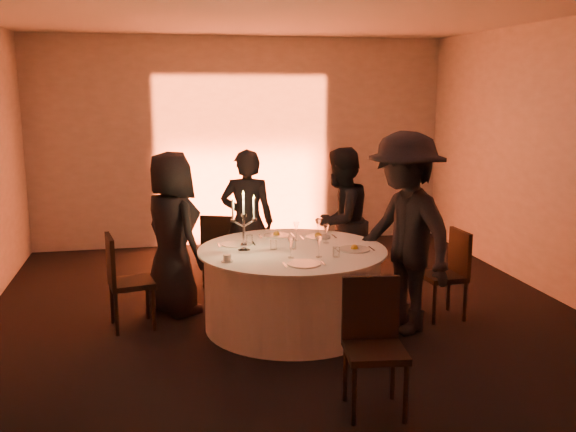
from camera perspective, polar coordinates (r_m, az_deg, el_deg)
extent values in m
plane|color=black|center=(6.34, 0.37, -9.70)|extent=(7.00, 7.00, 0.00)
plane|color=silver|center=(5.96, 0.41, 18.31)|extent=(7.00, 7.00, 0.00)
plane|color=#B1ADA5|center=(9.40, -4.11, 6.56)|extent=(7.00, 0.00, 7.00)
plane|color=#B1ADA5|center=(2.71, 16.12, -5.69)|extent=(7.00, 0.00, 7.00)
cube|color=black|center=(9.34, -3.74, -2.48)|extent=(0.25, 0.12, 0.10)
cylinder|color=black|center=(6.34, 0.37, -9.57)|extent=(0.60, 0.60, 0.03)
cylinder|color=black|center=(6.22, 0.38, -6.47)|extent=(0.20, 0.20, 0.75)
cylinder|color=white|center=(6.22, 0.38, -6.47)|extent=(1.68, 1.68, 0.75)
cylinder|color=white|center=(6.11, 0.38, -3.03)|extent=(1.80, 1.80, 0.02)
cube|color=black|center=(6.34, -13.75, -5.81)|extent=(0.47, 0.47, 0.05)
cube|color=black|center=(6.26, -15.50, -3.77)|extent=(0.11, 0.40, 0.46)
cylinder|color=black|center=(6.28, -11.84, -8.08)|extent=(0.04, 0.04, 0.43)
cylinder|color=black|center=(6.60, -12.39, -7.13)|extent=(0.04, 0.04, 0.43)
cylinder|color=black|center=(6.23, -14.99, -8.37)|extent=(0.04, 0.04, 0.43)
cylinder|color=black|center=(6.56, -15.38, -7.40)|extent=(0.04, 0.04, 0.43)
cube|color=black|center=(7.53, -6.00, -3.07)|extent=(0.48, 0.48, 0.05)
cube|color=black|center=(7.32, -6.36, -1.63)|extent=(0.37, 0.17, 0.43)
cylinder|color=black|center=(7.70, -4.51, -4.33)|extent=(0.04, 0.04, 0.40)
cylinder|color=black|center=(7.78, -6.82, -4.23)|extent=(0.04, 0.04, 0.40)
cylinder|color=black|center=(7.40, -5.06, -5.00)|extent=(0.04, 0.04, 0.40)
cylinder|color=black|center=(7.48, -7.46, -4.87)|extent=(0.04, 0.04, 0.40)
cube|color=black|center=(7.83, 4.46, -2.53)|extent=(0.51, 0.51, 0.05)
cube|color=black|center=(7.67, 5.40, -1.08)|extent=(0.34, 0.22, 0.42)
cylinder|color=black|center=(8.10, 4.39, -3.57)|extent=(0.04, 0.04, 0.40)
cylinder|color=black|center=(7.88, 2.81, -3.97)|extent=(0.04, 0.04, 0.40)
cylinder|color=black|center=(7.89, 6.07, -4.00)|extent=(0.04, 0.04, 0.40)
cylinder|color=black|center=(7.67, 4.49, -4.43)|extent=(0.04, 0.04, 0.40)
cube|color=black|center=(6.61, 13.59, -5.24)|extent=(0.41, 0.41, 0.05)
cube|color=black|center=(6.63, 15.03, -3.11)|extent=(0.06, 0.39, 0.44)
cylinder|color=black|center=(6.74, 11.58, -6.76)|extent=(0.04, 0.04, 0.42)
cylinder|color=black|center=(6.46, 12.87, -7.62)|extent=(0.04, 0.04, 0.42)
cylinder|color=black|center=(6.89, 14.09, -6.48)|extent=(0.04, 0.04, 0.42)
cylinder|color=black|center=(6.62, 15.46, -7.30)|extent=(0.04, 0.04, 0.42)
cube|color=black|center=(4.64, 7.76, -11.86)|extent=(0.46, 0.46, 0.05)
cube|color=black|center=(4.72, 7.35, -8.10)|extent=(0.42, 0.09, 0.47)
cylinder|color=black|center=(4.55, 5.90, -15.56)|extent=(0.04, 0.04, 0.45)
cylinder|color=black|center=(4.62, 10.41, -15.23)|extent=(0.04, 0.04, 0.45)
cylinder|color=black|center=(4.86, 5.11, -13.68)|extent=(0.04, 0.04, 0.45)
cylinder|color=black|center=(4.93, 9.31, -13.41)|extent=(0.04, 0.04, 0.45)
imported|color=black|center=(6.57, -10.25, -1.54)|extent=(0.86, 0.97, 1.66)
imported|color=black|center=(7.13, -3.64, -0.54)|extent=(0.67, 0.52, 1.62)
imported|color=black|center=(7.13, 4.67, -0.49)|extent=(1.01, 0.99, 1.64)
imported|color=black|center=(6.07, 10.30, -1.51)|extent=(1.03, 1.37, 1.89)
cylinder|color=white|center=(6.28, -4.61, -2.51)|extent=(0.29, 0.29, 0.01)
cube|color=silver|center=(6.26, -6.15, -2.59)|extent=(0.01, 0.17, 0.01)
cube|color=silver|center=(6.30, -3.07, -2.45)|extent=(0.02, 0.17, 0.01)
cylinder|color=white|center=(6.62, -1.04, -1.74)|extent=(0.26, 0.26, 0.01)
cube|color=silver|center=(6.60, -2.49, -1.82)|extent=(0.02, 0.17, 0.01)
cube|color=silver|center=(6.66, 0.40, -1.69)|extent=(0.01, 0.17, 0.01)
sphere|color=orange|center=(6.62, -1.04, -1.39)|extent=(0.07, 0.07, 0.07)
cylinder|color=white|center=(6.57, 2.69, -1.86)|extent=(0.25, 0.25, 0.01)
cube|color=silver|center=(6.53, 1.24, -1.94)|extent=(0.02, 0.17, 0.01)
cube|color=silver|center=(6.61, 4.12, -1.80)|extent=(0.01, 0.17, 0.01)
sphere|color=orange|center=(6.56, 2.69, -1.51)|extent=(0.07, 0.07, 0.07)
cylinder|color=white|center=(6.09, 5.92, -2.96)|extent=(0.30, 0.30, 0.01)
cube|color=silver|center=(6.05, 4.38, -3.06)|extent=(0.02, 0.17, 0.01)
cube|color=silver|center=(6.15, 7.43, -2.88)|extent=(0.01, 0.17, 0.01)
sphere|color=orange|center=(6.08, 5.93, -2.58)|extent=(0.07, 0.07, 0.07)
cylinder|color=white|center=(5.57, 1.44, -4.28)|extent=(0.29, 0.29, 0.01)
cube|color=silver|center=(5.53, -0.28, -4.38)|extent=(0.02, 0.17, 0.01)
cube|color=silver|center=(5.61, 3.13, -4.19)|extent=(0.02, 0.17, 0.01)
cylinder|color=white|center=(5.69, -5.43, -4.02)|extent=(0.11, 0.11, 0.01)
cylinder|color=white|center=(5.68, -5.43, -3.68)|extent=(0.07, 0.07, 0.06)
cylinder|color=silver|center=(6.02, -3.93, -3.10)|extent=(0.12, 0.12, 0.02)
sphere|color=silver|center=(6.00, -3.93, -2.60)|extent=(0.06, 0.06, 0.06)
cylinder|color=silver|center=(5.98, -3.95, -1.51)|extent=(0.02, 0.02, 0.31)
cylinder|color=silver|center=(5.94, -3.97, 0.06)|extent=(0.05, 0.05, 0.03)
cylinder|color=white|center=(5.92, -3.98, 1.04)|extent=(0.02, 0.02, 0.20)
cone|color=#FFAE2D|center=(5.90, -4.00, 2.16)|extent=(0.02, 0.02, 0.03)
cylinder|color=silver|center=(5.95, -4.43, -0.68)|extent=(0.11, 0.02, 0.07)
cylinder|color=silver|center=(5.94, -4.91, -0.41)|extent=(0.05, 0.05, 0.03)
cylinder|color=white|center=(5.92, -4.93, 0.58)|extent=(0.02, 0.02, 0.20)
cone|color=#FFAE2D|center=(5.90, -4.95, 1.69)|extent=(0.02, 0.02, 0.03)
cylinder|color=silver|center=(5.96, -3.49, -0.64)|extent=(0.11, 0.02, 0.07)
cylinder|color=silver|center=(5.96, -3.02, -0.33)|extent=(0.05, 0.05, 0.03)
cylinder|color=white|center=(5.94, -3.03, 0.65)|extent=(0.02, 0.02, 0.20)
cone|color=#FFAE2D|center=(5.92, -3.04, 1.76)|extent=(0.02, 0.02, 0.03)
cylinder|color=silver|center=(5.82, 2.75, -3.65)|extent=(0.06, 0.06, 0.01)
cylinder|color=silver|center=(5.80, 2.76, -3.15)|extent=(0.01, 0.01, 0.10)
cone|color=silver|center=(5.78, 2.76, -2.29)|extent=(0.07, 0.07, 0.09)
cylinder|color=silver|center=(6.43, 0.73, -2.19)|extent=(0.06, 0.06, 0.01)
cylinder|color=silver|center=(6.42, 0.73, -1.74)|extent=(0.01, 0.01, 0.10)
cone|color=silver|center=(6.40, 0.73, -0.95)|extent=(0.07, 0.07, 0.09)
cylinder|color=silver|center=(5.79, 0.26, -3.71)|extent=(0.06, 0.06, 0.01)
cylinder|color=silver|center=(5.77, 0.26, -3.21)|extent=(0.01, 0.01, 0.10)
cone|color=silver|center=(5.75, 0.26, -2.34)|extent=(0.07, 0.07, 0.09)
cylinder|color=silver|center=(6.33, 3.39, -2.41)|extent=(0.06, 0.06, 0.01)
cylinder|color=silver|center=(6.32, 3.40, -1.95)|extent=(0.01, 0.01, 0.10)
cone|color=silver|center=(6.30, 3.41, -1.16)|extent=(0.07, 0.07, 0.09)
cylinder|color=silver|center=(6.54, 2.69, -1.95)|extent=(0.06, 0.06, 0.01)
cylinder|color=silver|center=(6.53, 2.70, -1.51)|extent=(0.01, 0.01, 0.10)
cone|color=silver|center=(6.51, 2.70, -0.74)|extent=(0.07, 0.07, 0.09)
cylinder|color=silver|center=(6.10, 0.44, -2.53)|extent=(0.07, 0.07, 0.09)
cylinder|color=silver|center=(5.83, 4.31, -3.21)|extent=(0.07, 0.07, 0.09)
cylinder|color=silver|center=(6.08, -1.29, -2.57)|extent=(0.07, 0.07, 0.09)
cylinder|color=silver|center=(6.30, -3.44, -2.09)|extent=(0.07, 0.07, 0.09)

